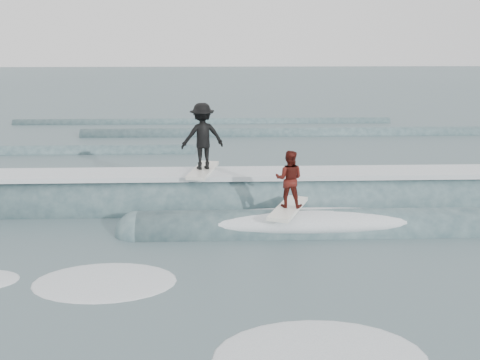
{
  "coord_description": "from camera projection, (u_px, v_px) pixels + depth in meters",
  "views": [
    {
      "loc": [
        -0.51,
        -9.15,
        5.01
      ],
      "look_at": [
        0.0,
        5.2,
        1.1
      ],
      "focal_mm": 40.0,
      "sensor_mm": 36.0,
      "label": 1
    }
  ],
  "objects": [
    {
      "name": "ground",
      "position": [
        250.0,
        307.0,
        10.16
      ],
      "size": [
        160.0,
        160.0,
        0.0
      ],
      "primitive_type": "plane",
      "color": "#40595E",
      "rests_on": "ground"
    },
    {
      "name": "breaking_wave",
      "position": [
        251.0,
        209.0,
        15.74
      ],
      "size": [
        23.65,
        3.8,
        2.04
      ],
      "color": "#324C55",
      "rests_on": "ground"
    },
    {
      "name": "surfer_black",
      "position": [
        202.0,
        138.0,
        15.55
      ],
      "size": [
        1.4,
        2.07,
        2.04
      ],
      "color": "white",
      "rests_on": "ground"
    },
    {
      "name": "surfer_red",
      "position": [
        289.0,
        183.0,
        13.71
      ],
      "size": [
        1.28,
        2.06,
        1.58
      ],
      "color": "white",
      "rests_on": "ground"
    },
    {
      "name": "whitewater",
      "position": [
        301.0,
        348.0,
        8.85
      ],
      "size": [
        13.71,
        7.19,
        0.1
      ],
      "color": "white",
      "rests_on": "ground"
    },
    {
      "name": "far_swells",
      "position": [
        170.0,
        137.0,
        27.07
      ],
      "size": [
        37.98,
        8.65,
        0.8
      ],
      "color": "#324C55",
      "rests_on": "ground"
    }
  ]
}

